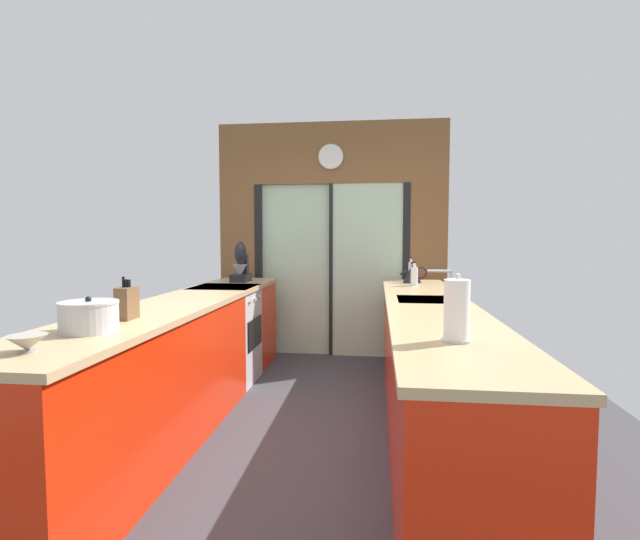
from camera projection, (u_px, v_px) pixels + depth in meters
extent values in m
cube|color=#38383D|center=(309.00, 411.00, 3.80)|extent=(5.04, 7.60, 0.02)
cube|color=brown|center=(331.00, 153.00, 5.42)|extent=(2.64, 0.08, 0.70)
cube|color=#B2D1AD|center=(296.00, 270.00, 5.59)|extent=(0.80, 0.02, 2.00)
cube|color=#B2D1AD|center=(367.00, 271.00, 5.44)|extent=(0.80, 0.02, 2.00)
cube|color=black|center=(259.00, 270.00, 5.62)|extent=(0.08, 0.10, 2.00)
cube|color=black|center=(406.00, 271.00, 5.41)|extent=(0.08, 0.10, 2.00)
cube|color=black|center=(331.00, 270.00, 5.52)|extent=(0.04, 0.10, 2.00)
cube|color=brown|center=(239.00, 269.00, 5.65)|extent=(0.42, 0.08, 2.00)
cube|color=brown|center=(428.00, 271.00, 5.38)|extent=(0.42, 0.08, 2.00)
cylinder|color=white|center=(331.00, 157.00, 5.36)|extent=(0.27, 0.03, 0.27)
torus|color=beige|center=(331.00, 157.00, 5.36)|extent=(0.29, 0.02, 0.29)
cube|color=red|center=(145.00, 389.00, 2.97)|extent=(0.58, 2.55, 0.88)
cube|color=red|center=(243.00, 324.00, 5.14)|extent=(0.58, 0.65, 0.88)
cube|color=tan|center=(184.00, 302.00, 3.55)|extent=(0.62, 3.80, 0.04)
cube|color=red|center=(429.00, 371.00, 3.37)|extent=(0.58, 3.80, 0.88)
cube|color=tan|center=(431.00, 307.00, 3.33)|extent=(0.62, 3.80, 0.04)
cube|color=#B7BABC|center=(424.00, 302.00, 3.58)|extent=(0.40, 0.48, 0.05)
cylinder|color=#B7BABC|center=(452.00, 285.00, 3.55)|extent=(0.02, 0.02, 0.22)
cylinder|color=#B7BABC|center=(440.00, 271.00, 3.55)|extent=(0.18, 0.02, 0.02)
cube|color=#B7BABC|center=(225.00, 336.00, 4.53)|extent=(0.58, 0.60, 0.88)
cube|color=black|center=(255.00, 333.00, 4.49)|extent=(0.01, 0.48, 0.28)
cube|color=black|center=(224.00, 288.00, 4.49)|extent=(0.58, 0.60, 0.03)
cylinder|color=#B7BABC|center=(250.00, 302.00, 4.29)|extent=(0.02, 0.04, 0.04)
cylinder|color=#B7BABC|center=(255.00, 299.00, 4.46)|extent=(0.02, 0.04, 0.04)
cylinder|color=#B7BABC|center=(260.00, 297.00, 4.64)|extent=(0.02, 0.04, 0.04)
cylinder|color=gray|center=(27.00, 351.00, 1.94)|extent=(0.07, 0.07, 0.01)
cone|color=gray|center=(27.00, 343.00, 1.93)|extent=(0.16, 0.16, 0.06)
cube|color=brown|center=(127.00, 303.00, 2.71)|extent=(0.08, 0.14, 0.18)
cylinder|color=black|center=(123.00, 283.00, 2.70)|extent=(0.02, 0.02, 0.07)
cylinder|color=black|center=(126.00, 284.00, 2.70)|extent=(0.02, 0.02, 0.06)
cylinder|color=black|center=(129.00, 284.00, 2.70)|extent=(0.02, 0.02, 0.05)
cube|color=black|center=(241.00, 278.00, 4.97)|extent=(0.17, 0.26, 0.08)
cube|color=black|center=(243.00, 264.00, 5.06)|extent=(0.10, 0.08, 0.20)
ellipsoid|color=black|center=(240.00, 253.00, 4.94)|extent=(0.13, 0.12, 0.24)
cone|color=#B7BABC|center=(240.00, 270.00, 4.93)|extent=(0.15, 0.15, 0.13)
cylinder|color=#B7BABC|center=(89.00, 318.00, 2.35)|extent=(0.28, 0.28, 0.14)
cylinder|color=#B7BABC|center=(88.00, 302.00, 2.34)|extent=(0.28, 0.28, 0.01)
sphere|color=black|center=(88.00, 299.00, 2.34)|extent=(0.03, 0.03, 0.03)
cone|color=black|center=(412.00, 274.00, 4.84)|extent=(0.19, 0.19, 0.19)
sphere|color=black|center=(412.00, 263.00, 4.83)|extent=(0.03, 0.03, 0.03)
cylinder|color=black|center=(404.00, 273.00, 4.85)|extent=(0.08, 0.02, 0.07)
torus|color=black|center=(421.00, 273.00, 4.83)|extent=(0.12, 0.01, 0.12)
cylinder|color=silver|center=(414.00, 276.00, 4.56)|extent=(0.07, 0.07, 0.18)
cylinder|color=silver|center=(414.00, 265.00, 4.55)|extent=(0.03, 0.03, 0.04)
cylinder|color=black|center=(414.00, 262.00, 4.55)|extent=(0.04, 0.04, 0.01)
cylinder|color=silver|center=(411.00, 272.00, 5.02)|extent=(0.05, 0.05, 0.20)
cylinder|color=silver|center=(411.00, 260.00, 5.01)|extent=(0.02, 0.02, 0.04)
cylinder|color=black|center=(411.00, 258.00, 5.01)|extent=(0.03, 0.03, 0.01)
cylinder|color=#B7BABC|center=(456.00, 340.00, 2.14)|extent=(0.13, 0.13, 0.01)
cylinder|color=white|center=(457.00, 309.00, 2.13)|extent=(0.11, 0.11, 0.27)
sphere|color=#B7BABC|center=(457.00, 276.00, 2.12)|extent=(0.03, 0.03, 0.03)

